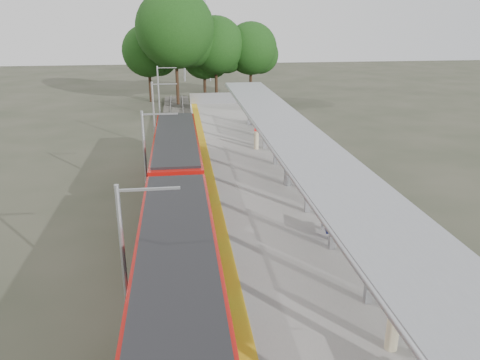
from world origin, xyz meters
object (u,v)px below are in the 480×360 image
info_pillar_near (393,328)px  train (177,203)px  bench_far (255,118)px  litter_bin (288,177)px  info_pillar_far (256,140)px  bench_mid (327,226)px

info_pillar_near → train: bearing=129.5°
bench_far → litter_bin: 16.11m
bench_far → info_pillar_near: (-0.84, -30.46, 0.20)m
info_pillar_far → info_pillar_near: bearing=-83.4°
info_pillar_far → bench_far: bearing=86.7°
train → info_pillar_far: (5.84, 12.42, -0.37)m
info_pillar_near → info_pillar_far: size_ratio=1.07×
bench_far → info_pillar_far: bearing=-120.0°
bench_far → info_pillar_near: 30.47m
train → info_pillar_far: train is taller
info_pillar_near → litter_bin: (0.15, 14.36, -0.24)m
info_pillar_far → litter_bin: info_pillar_far is taller
info_pillar_far → bench_mid: bearing=-81.2°
bench_far → bench_mid: bearing=-112.3°
bench_far → info_pillar_near: info_pillar_near is taller
bench_far → litter_bin: size_ratio=1.56×
train → bench_mid: bearing=-18.3°
train → bench_far: bearing=71.0°
bench_mid → info_pillar_far: size_ratio=0.87×
info_pillar_far → litter_bin: 7.93m
bench_mid → info_pillar_far: bearing=104.3°
bench_far → info_pillar_far: (-1.27, -8.19, 0.15)m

